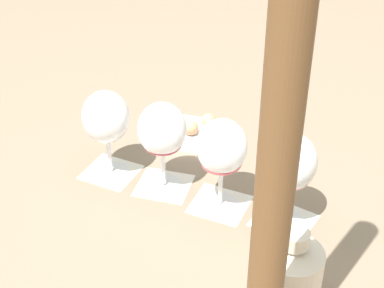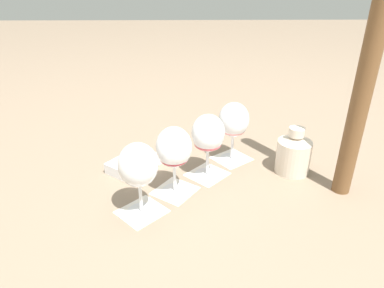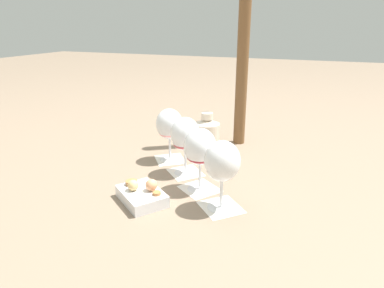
{
  "view_description": "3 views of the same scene",
  "coord_description": "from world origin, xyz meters",
  "px_view_note": "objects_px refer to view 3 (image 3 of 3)",
  "views": [
    {
      "loc": [
        0.31,
        0.88,
        0.75
      ],
      "look_at": [
        -0.0,
        0.0,
        0.12
      ],
      "focal_mm": 55.0,
      "sensor_mm": 36.0,
      "label": 1
    },
    {
      "loc": [
        0.84,
        -0.02,
        0.54
      ],
      "look_at": [
        -0.0,
        0.0,
        0.12
      ],
      "focal_mm": 32.0,
      "sensor_mm": 36.0,
      "label": 2
    },
    {
      "loc": [
        0.37,
        -0.93,
        0.48
      ],
      "look_at": [
        -0.0,
        0.0,
        0.12
      ],
      "focal_mm": 32.0,
      "sensor_mm": 36.0,
      "label": 3
    }
  ],
  "objects_px": {
    "wine_glass_2": "(200,149)",
    "ceramic_vase": "(207,133)",
    "wine_glass_0": "(169,126)",
    "wine_glass_3": "(222,164)",
    "snack_dish": "(142,194)",
    "wine_glass_1": "(185,136)",
    "umbrella_pole": "(243,51)"
  },
  "relations": [
    {
      "from": "wine_glass_0",
      "to": "wine_glass_3",
      "type": "xyz_separation_m",
      "value": [
        0.28,
        -0.26,
        0.0
      ]
    },
    {
      "from": "wine_glass_0",
      "to": "snack_dish",
      "type": "relative_size",
      "value": 1.07
    },
    {
      "from": "wine_glass_2",
      "to": "wine_glass_3",
      "type": "xyz_separation_m",
      "value": [
        0.09,
        -0.08,
        -0.0
      ]
    },
    {
      "from": "ceramic_vase",
      "to": "wine_glass_3",
      "type": "bearing_deg",
      "value": -66.16
    },
    {
      "from": "wine_glass_1",
      "to": "umbrella_pole",
      "type": "distance_m",
      "value": 0.45
    },
    {
      "from": "snack_dish",
      "to": "umbrella_pole",
      "type": "xyz_separation_m",
      "value": [
        0.13,
        0.59,
        0.35
      ]
    },
    {
      "from": "wine_glass_3",
      "to": "snack_dish",
      "type": "distance_m",
      "value": 0.25
    },
    {
      "from": "ceramic_vase",
      "to": "snack_dish",
      "type": "relative_size",
      "value": 0.81
    },
    {
      "from": "wine_glass_1",
      "to": "snack_dish",
      "type": "relative_size",
      "value": 1.07
    },
    {
      "from": "wine_glass_3",
      "to": "snack_dish",
      "type": "height_order",
      "value": "wine_glass_3"
    },
    {
      "from": "wine_glass_3",
      "to": "snack_dish",
      "type": "relative_size",
      "value": 1.07
    },
    {
      "from": "wine_glass_2",
      "to": "ceramic_vase",
      "type": "bearing_deg",
      "value": 105.85
    },
    {
      "from": "wine_glass_3",
      "to": "umbrella_pole",
      "type": "xyz_separation_m",
      "value": [
        -0.09,
        0.55,
        0.25
      ]
    },
    {
      "from": "wine_glass_3",
      "to": "wine_glass_0",
      "type": "bearing_deg",
      "value": 136.31
    },
    {
      "from": "wine_glass_0",
      "to": "wine_glass_2",
      "type": "bearing_deg",
      "value": -44.65
    },
    {
      "from": "wine_glass_0",
      "to": "wine_glass_2",
      "type": "distance_m",
      "value": 0.26
    },
    {
      "from": "wine_glass_2",
      "to": "ceramic_vase",
      "type": "distance_m",
      "value": 0.38
    },
    {
      "from": "wine_glass_2",
      "to": "snack_dish",
      "type": "distance_m",
      "value": 0.21
    },
    {
      "from": "umbrella_pole",
      "to": "wine_glass_2",
      "type": "bearing_deg",
      "value": -90.6
    },
    {
      "from": "wine_glass_3",
      "to": "ceramic_vase",
      "type": "distance_m",
      "value": 0.48
    },
    {
      "from": "wine_glass_2",
      "to": "ceramic_vase",
      "type": "relative_size",
      "value": 1.32
    },
    {
      "from": "wine_glass_2",
      "to": "snack_dish",
      "type": "bearing_deg",
      "value": -134.38
    },
    {
      "from": "snack_dish",
      "to": "umbrella_pole",
      "type": "distance_m",
      "value": 0.71
    },
    {
      "from": "wine_glass_0",
      "to": "wine_glass_1",
      "type": "xyz_separation_m",
      "value": [
        0.1,
        -0.09,
        0.0
      ]
    },
    {
      "from": "wine_glass_0",
      "to": "umbrella_pole",
      "type": "relative_size",
      "value": 0.25
    },
    {
      "from": "wine_glass_1",
      "to": "umbrella_pole",
      "type": "relative_size",
      "value": 0.25
    },
    {
      "from": "wine_glass_0",
      "to": "ceramic_vase",
      "type": "bearing_deg",
      "value": 64.44
    },
    {
      "from": "wine_glass_3",
      "to": "umbrella_pole",
      "type": "height_order",
      "value": "umbrella_pole"
    },
    {
      "from": "wine_glass_3",
      "to": "ceramic_vase",
      "type": "height_order",
      "value": "wine_glass_3"
    },
    {
      "from": "wine_glass_2",
      "to": "wine_glass_3",
      "type": "height_order",
      "value": "same"
    },
    {
      "from": "ceramic_vase",
      "to": "umbrella_pole",
      "type": "height_order",
      "value": "umbrella_pole"
    },
    {
      "from": "wine_glass_2",
      "to": "wine_glass_3",
      "type": "bearing_deg",
      "value": -41.7
    }
  ]
}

